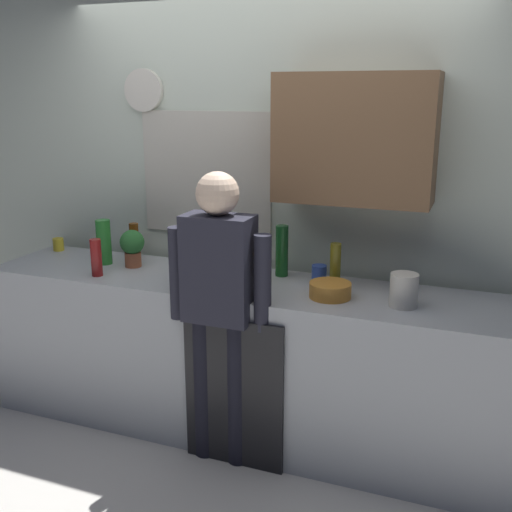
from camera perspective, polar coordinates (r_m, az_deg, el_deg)
name	(u,v)px	position (r m, az deg, el deg)	size (l,w,h in m)	color
ground_plane	(222,456)	(3.55, -3.26, -18.52)	(8.00, 8.00, 0.00)	silver
kitchen_counter	(242,358)	(3.55, -1.37, -9.73)	(3.11, 0.64, 0.94)	#B2B7BC
dishwasher_panel	(233,394)	(3.27, -2.17, -13.01)	(0.56, 0.02, 0.84)	black
back_wall_assembly	(276,198)	(3.62, 1.90, 5.59)	(4.71, 0.42, 2.60)	silver
coffee_maker	(203,256)	(3.38, -5.07, -0.03)	(0.20, 0.20, 0.33)	black
bottle_amber_beer	(134,241)	(3.93, -11.53, 1.44)	(0.06, 0.06, 0.23)	brown
bottle_red_vinegar	(96,258)	(3.60, -14.99, -0.14)	(0.06, 0.06, 0.22)	maroon
bottle_olive_oil	(335,266)	(3.29, 7.56, -0.91)	(0.06, 0.06, 0.25)	olive
bottle_clear_soda	(104,242)	(3.83, -14.31, 1.30)	(0.09, 0.09, 0.28)	#2D8C33
bottle_green_wine	(282,251)	(3.47, 2.48, 0.49)	(0.07, 0.07, 0.30)	#195923
cup_yellow_cup	(58,244)	(4.27, -18.33, 1.06)	(0.07, 0.07, 0.09)	yellow
cup_blue_mug	(319,274)	(3.39, 6.04, -1.71)	(0.08, 0.08, 0.10)	#3351B2
mixing_bowl	(330,290)	(3.15, 7.09, -3.24)	(0.22, 0.22, 0.08)	orange
potted_plant	(132,246)	(3.73, -11.71, 0.96)	(0.15, 0.15, 0.23)	#9E5638
dish_soap	(263,267)	(3.40, 0.68, -1.04)	(0.06, 0.06, 0.18)	yellow
storage_canister	(404,290)	(3.08, 13.92, -3.19)	(0.14, 0.14, 0.17)	silver
person_at_sink	(219,297)	(3.12, -3.53, -3.90)	(0.57, 0.22, 1.60)	black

